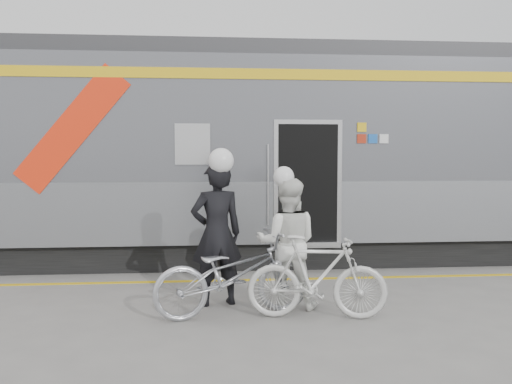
{
  "coord_description": "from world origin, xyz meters",
  "views": [
    {
      "loc": [
        -0.78,
        -6.64,
        2.08
      ],
      "look_at": [
        -0.05,
        1.6,
        1.5
      ],
      "focal_mm": 38.0,
      "sensor_mm": 36.0,
      "label": 1
    }
  ],
  "objects": [
    {
      "name": "helmet_woman",
      "position": [
        0.28,
        0.54,
        1.9
      ],
      "size": [
        0.28,
        0.28,
        0.28
      ],
      "primitive_type": "sphere",
      "color": "white",
      "rests_on": "woman"
    },
    {
      "name": "train",
      "position": [
        -1.24,
        4.19,
        2.05
      ],
      "size": [
        24.0,
        3.17,
        4.1
      ],
      "color": "black",
      "rests_on": "ground"
    },
    {
      "name": "woman",
      "position": [
        0.28,
        0.54,
        0.88
      ],
      "size": [
        0.95,
        0.8,
        1.76
      ],
      "primitive_type": "imported",
      "rotation": [
        0.0,
        0.0,
        2.98
      ],
      "color": "white",
      "rests_on": "ground"
    },
    {
      "name": "ground",
      "position": [
        0.0,
        0.0,
        0.0
      ],
      "size": [
        90.0,
        90.0,
        0.0
      ],
      "primitive_type": "plane",
      "color": "slate",
      "rests_on": "ground"
    },
    {
      "name": "safety_strip",
      "position": [
        0.0,
        2.15,
        0.0
      ],
      "size": [
        24.0,
        0.12,
        0.01
      ],
      "primitive_type": "cube",
      "color": "gold",
      "rests_on": "ground"
    },
    {
      "name": "bicycle_left",
      "position": [
        -0.47,
        0.2,
        0.54
      ],
      "size": [
        2.18,
        1.19,
        1.09
      ],
      "primitive_type": "imported",
      "rotation": [
        0.0,
        0.0,
        1.81
      ],
      "color": "#AFB1B8",
      "rests_on": "ground"
    },
    {
      "name": "man",
      "position": [
        -0.67,
        0.75,
        0.99
      ],
      "size": [
        0.81,
        0.63,
        1.97
      ],
      "primitive_type": "imported",
      "rotation": [
        0.0,
        0.0,
        3.38
      ],
      "color": "black",
      "rests_on": "ground"
    },
    {
      "name": "bicycle_right",
      "position": [
        0.58,
        -0.01,
        0.53
      ],
      "size": [
        1.83,
        0.78,
        1.06
      ],
      "primitive_type": "imported",
      "rotation": [
        0.0,
        0.0,
        1.41
      ],
      "color": "beige",
      "rests_on": "ground"
    },
    {
      "name": "helmet_man",
      "position": [
        -0.67,
        0.75,
        2.14
      ],
      "size": [
        0.34,
        0.34,
        0.34
      ],
      "primitive_type": "sphere",
      "color": "white",
      "rests_on": "man"
    }
  ]
}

